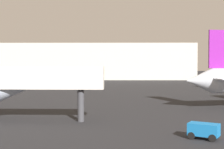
% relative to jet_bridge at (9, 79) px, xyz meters
% --- Properties ---
extents(jet_bridge, '(18.62, 2.85, 6.08)m').
position_rel_jet_bridge_xyz_m(jet_bridge, '(0.00, 0.00, 0.00)').
color(jet_bridge, silver).
rests_on(jet_bridge, ground_plane).
extents(baggage_cart, '(2.73, 2.32, 1.30)m').
position_rel_jet_bridge_xyz_m(baggage_cart, '(18.66, -8.08, -3.80)').
color(baggage_cart, '#1972BF').
rests_on(baggage_cart, ground_plane).
extents(terminal_building, '(93.65, 23.09, 14.58)m').
position_rel_jet_bridge_xyz_m(terminal_building, '(-3.53, 102.18, 2.73)').
color(terminal_building, beige).
rests_on(terminal_building, ground_plane).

